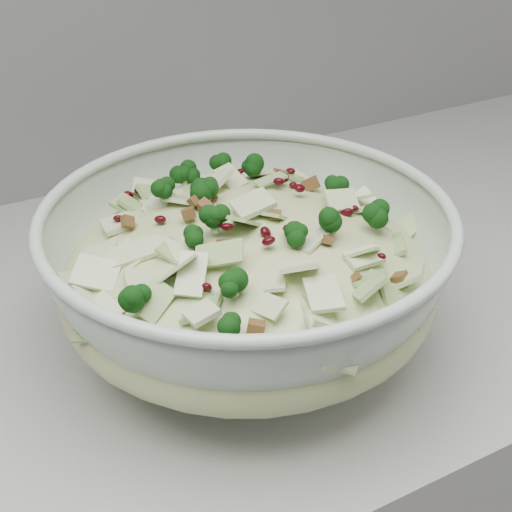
{
  "coord_description": "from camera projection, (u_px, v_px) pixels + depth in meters",
  "views": [
    {
      "loc": [
        -0.09,
        1.16,
        1.3
      ],
      "look_at": [
        0.14,
        1.59,
        1.0
      ],
      "focal_mm": 50.0,
      "sensor_mm": 36.0,
      "label": 1
    }
  ],
  "objects": [
    {
      "name": "mixing_bowl",
      "position": [
        247.0,
        276.0,
        0.6
      ],
      "size": [
        0.37,
        0.37,
        0.14
      ],
      "rotation": [
        0.0,
        0.0,
        -0.11
      ],
      "color": "#B3C5B4",
      "rests_on": "counter"
    },
    {
      "name": "salad",
      "position": [
        247.0,
        253.0,
        0.59
      ],
      "size": [
        0.39,
        0.39,
        0.14
      ],
      "rotation": [
        0.0,
        0.0,
        -0.29
      ],
      "color": "beige",
      "rests_on": "mixing_bowl"
    }
  ]
}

